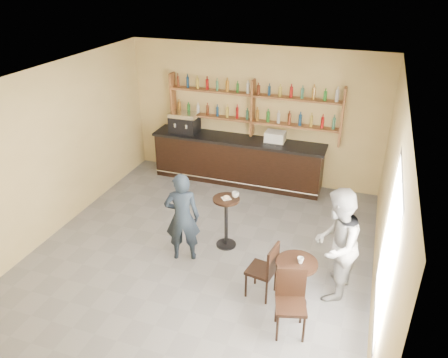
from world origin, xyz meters
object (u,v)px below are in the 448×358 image
(chair_west, at_px, (261,269))
(patron_second, at_px, (336,245))
(pedestal_table, at_px, (226,222))
(chair_south, at_px, (291,305))
(bar_counter, at_px, (237,160))
(pastry_case, at_px, (275,138))
(espresso_machine, at_px, (184,122))
(man_main, at_px, (182,217))
(cafe_table, at_px, (295,283))

(chair_west, distance_m, patron_second, 1.21)
(pedestal_table, distance_m, chair_south, 2.33)
(bar_counter, relative_size, patron_second, 2.18)
(chair_west, relative_size, patron_second, 0.51)
(bar_counter, distance_m, chair_south, 4.87)
(bar_counter, distance_m, pedestal_table, 2.69)
(bar_counter, bearing_deg, pastry_case, 0.00)
(espresso_machine, height_order, chair_west, espresso_machine)
(pastry_case, bearing_deg, patron_second, -70.15)
(man_main, distance_m, chair_south, 2.47)
(chair_west, xyz_separation_m, chair_south, (0.60, -0.65, 0.02))
(espresso_machine, distance_m, man_main, 3.53)
(espresso_machine, distance_m, chair_south, 5.66)
(cafe_table, xyz_separation_m, patron_second, (0.51, 0.44, 0.54))
(man_main, xyz_separation_m, cafe_table, (2.11, -0.54, -0.44))
(espresso_machine, xyz_separation_m, man_main, (1.36, -3.22, -0.51))
(man_main, bearing_deg, chair_west, 142.58)
(cafe_table, distance_m, patron_second, 0.86)
(pastry_case, relative_size, cafe_table, 0.57)
(man_main, bearing_deg, bar_counter, -109.78)
(pedestal_table, relative_size, cafe_table, 1.26)
(chair_west, bearing_deg, cafe_table, 94.46)
(chair_west, xyz_separation_m, patron_second, (1.06, 0.39, 0.46))
(man_main, relative_size, chair_west, 1.74)
(chair_west, bearing_deg, patron_second, 120.12)
(bar_counter, xyz_separation_m, pastry_case, (0.88, 0.00, 0.69))
(bar_counter, relative_size, espresso_machine, 6.09)
(pedestal_table, bearing_deg, patron_second, -18.94)
(bar_counter, bearing_deg, chair_west, -67.05)
(chair_south, bearing_deg, patron_second, 50.81)
(man_main, distance_m, patron_second, 2.62)
(man_main, bearing_deg, chair_south, 132.22)
(cafe_table, xyz_separation_m, chair_south, (0.05, -0.60, 0.10))
(espresso_machine, xyz_separation_m, cafe_table, (3.47, -3.76, -0.95))
(espresso_machine, bearing_deg, cafe_table, -43.44)
(pedestal_table, relative_size, chair_south, 1.02)
(pedestal_table, xyz_separation_m, man_main, (-0.60, -0.59, 0.33))
(cafe_table, distance_m, chair_west, 0.56)
(pedestal_table, xyz_separation_m, patron_second, (2.01, -0.69, 0.43))
(bar_counter, xyz_separation_m, patron_second, (2.62, -3.31, 0.38))
(chair_south, bearing_deg, cafe_table, 79.14)
(chair_west, bearing_deg, man_main, -97.82)
(patron_second, bearing_deg, bar_counter, -133.18)
(chair_south, xyz_separation_m, patron_second, (0.46, 1.04, 0.44))
(pedestal_table, relative_size, patron_second, 0.54)
(espresso_machine, relative_size, patron_second, 0.36)
(pastry_case, distance_m, pedestal_table, 2.74)
(bar_counter, height_order, espresso_machine, espresso_machine)
(cafe_table, bearing_deg, pastry_case, 108.21)
(pedestal_table, bearing_deg, bar_counter, 103.14)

